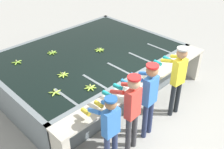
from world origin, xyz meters
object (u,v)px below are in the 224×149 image
worker_0 (109,126)px  banana_bunch_floating_5 (90,88)px  worker_3 (177,75)px  banana_bunch_floating_3 (63,75)px  worker_2 (149,94)px  banana_bunch_floating_4 (17,62)px  knife_0 (178,55)px  worker_1 (131,107)px  banana_bunch_floating_0 (52,53)px  banana_bunch_floating_1 (55,92)px  banana_bunch_floating_2 (99,50)px

worker_0 → banana_bunch_floating_5: size_ratio=5.62×
worker_3 → banana_bunch_floating_3: bearing=130.4°
worker_2 → banana_bunch_floating_4: (-1.15, 3.30, -0.13)m
worker_3 → banana_bunch_floating_3: (-1.70, 2.00, -0.14)m
banana_bunch_floating_5 → knife_0: bearing=-10.6°
knife_0 → worker_2: bearing=-162.9°
worker_0 → banana_bunch_floating_3: size_ratio=5.66×
worker_1 → banana_bunch_floating_5: worker_1 is taller
worker_1 → banana_bunch_floating_0: 3.17m
banana_bunch_floating_3 → banana_bunch_floating_0: bearing=68.0°
banana_bunch_floating_0 → worker_1: bearing=-96.0°
worker_3 → banana_bunch_floating_5: 1.97m
banana_bunch_floating_4 → banana_bunch_floating_5: 2.23m
worker_1 → worker_3: (1.57, 0.02, -0.00)m
worker_0 → worker_3: worker_3 is taller
worker_1 → banana_bunch_floating_4: (-0.60, 3.33, -0.14)m
banana_bunch_floating_3 → banana_bunch_floating_5: same height
worker_2 → knife_0: (2.11, 0.65, -0.14)m
banana_bunch_floating_0 → banana_bunch_floating_1: (-0.99, -1.59, 0.00)m
worker_0 → knife_0: (3.20, 0.64, -0.01)m
banana_bunch_floating_2 → worker_3: bearing=-84.5°
banana_bunch_floating_2 → knife_0: bearing=-52.2°
worker_0 → banana_bunch_floating_3: 2.03m
banana_bunch_floating_1 → banana_bunch_floating_2: size_ratio=0.98×
banana_bunch_floating_3 → worker_0: bearing=-102.0°
worker_3 → knife_0: (1.08, 0.65, -0.14)m
banana_bunch_floating_4 → knife_0: (3.25, -2.65, -0.01)m
worker_0 → banana_bunch_floating_0: size_ratio=5.62×
worker_1 → banana_bunch_floating_1: (-0.66, 1.56, -0.14)m
worker_1 → banana_bunch_floating_3: size_ratio=6.32×
worker_3 → banana_bunch_floating_4: 3.96m
worker_1 → worker_3: bearing=0.7°
banana_bunch_floating_0 → banana_bunch_floating_4: 0.95m
banana_bunch_floating_5 → banana_bunch_floating_4: bearing=105.2°
worker_3 → banana_bunch_floating_5: size_ratio=6.28×
banana_bunch_floating_0 → worker_3: bearing=-68.3°
worker_2 → banana_bunch_floating_0: 3.13m
worker_0 → worker_1: (0.55, -0.03, 0.13)m
banana_bunch_floating_1 → banana_bunch_floating_4: bearing=88.0°
banana_bunch_floating_1 → banana_bunch_floating_2: (2.01, 0.80, -0.00)m
banana_bunch_floating_4 → banana_bunch_floating_3: bearing=-70.1°
banana_bunch_floating_5 → knife_0: (2.67, -0.50, -0.01)m
banana_bunch_floating_0 → banana_bunch_floating_2: 1.29m
knife_0 → banana_bunch_floating_1: bearing=165.0°
worker_2 → banana_bunch_floating_1: (-1.21, 1.53, -0.13)m
worker_2 → banana_bunch_floating_2: (0.80, 2.33, -0.14)m
worker_2 → banana_bunch_floating_3: bearing=108.8°
worker_0 → worker_3: 2.13m
worker_0 → banana_bunch_floating_3: (0.42, 1.99, -0.00)m
banana_bunch_floating_4 → knife_0: bearing=-39.2°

